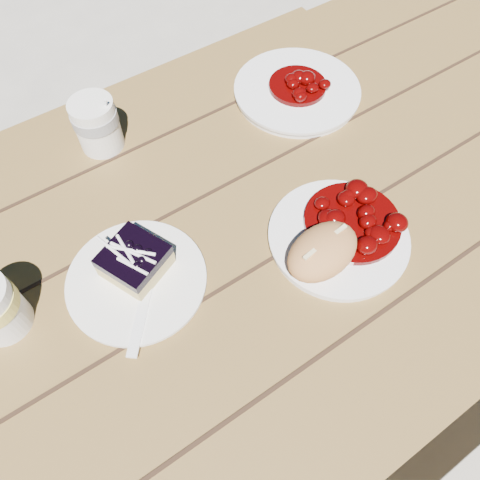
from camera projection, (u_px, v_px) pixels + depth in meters
ground at (203, 390)px, 1.35m from camera, size 60.00×60.00×0.00m
picnic_table at (182, 306)px, 0.85m from camera, size 2.00×1.55×0.75m
main_plate at (338, 238)px, 0.73m from camera, size 0.21×0.21×0.02m
goulash_stew at (354, 216)px, 0.71m from camera, size 0.15×0.15×0.04m
bread_roll at (322, 252)px, 0.67m from camera, size 0.13×0.09×0.06m
dessert_plate at (137, 280)px, 0.69m from camera, size 0.20×0.20×0.01m
blueberry_cake at (135, 261)px, 0.68m from camera, size 0.11×0.11×0.05m
fork_dessert at (141, 314)px, 0.65m from camera, size 0.12×0.14×0.00m
coffee_cup at (97, 125)px, 0.80m from camera, size 0.08×0.08×0.09m
second_plate at (297, 91)px, 0.90m from camera, size 0.24×0.24×0.02m
second_stew at (298, 79)px, 0.88m from camera, size 0.11×0.11×0.04m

